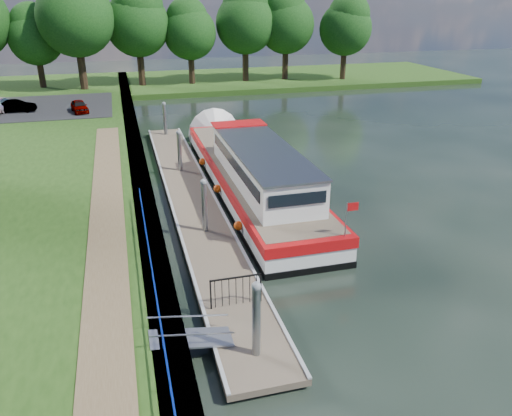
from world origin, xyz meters
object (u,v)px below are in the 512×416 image
object	(u,v)px
pontoon	(192,199)
car_b	(17,106)
barge	(248,170)
car_a	(79,106)
car_c	(0,104)

from	to	relation	value
pontoon	car_b	distance (m)	26.21
barge	car_a	bearing A→B (deg)	117.20
barge	car_c	distance (m)	28.43
car_b	barge	bearing A→B (deg)	-141.34
car_b	car_c	size ratio (longest dim) A/B	0.76
pontoon	barge	world-z (taller)	barge
car_a	car_c	xyz separation A→B (m)	(-6.88, 2.41, 0.09)
pontoon	car_c	xyz separation A→B (m)	(-13.66, 24.08, 1.27)
pontoon	barge	bearing A→B (deg)	22.47
pontoon	car_c	distance (m)	27.71
car_a	car_b	world-z (taller)	car_b
car_a	car_c	world-z (taller)	car_c
pontoon	car_c	world-z (taller)	car_c
pontoon	car_a	bearing A→B (deg)	107.37
car_c	barge	bearing A→B (deg)	141.69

